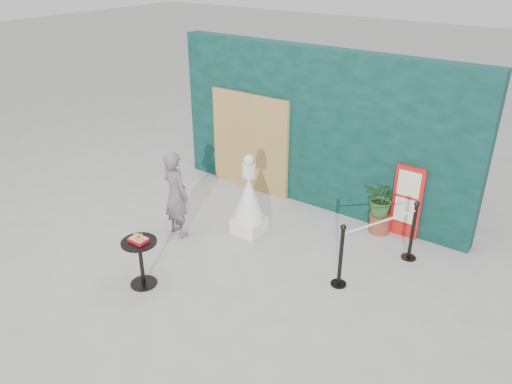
{
  "coord_description": "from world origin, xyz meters",
  "views": [
    {
      "loc": [
        4.19,
        -4.64,
        4.57
      ],
      "look_at": [
        0.0,
        1.2,
        1.0
      ],
      "focal_mm": 35.0,
      "sensor_mm": 36.0,
      "label": 1
    }
  ],
  "objects": [
    {
      "name": "bamboo_fence",
      "position": [
        -1.4,
        2.94,
        1.0
      ],
      "size": [
        1.8,
        0.08,
        2.0
      ],
      "primitive_type": "cube",
      "color": "tan",
      "rests_on": "ground"
    },
    {
      "name": "planter",
      "position": [
        1.52,
        2.82,
        0.57
      ],
      "size": [
        0.58,
        0.5,
        0.99
      ],
      "color": "brown",
      "rests_on": "ground"
    },
    {
      "name": "stanchion_barrier",
      "position": [
        1.95,
        1.67,
        0.49
      ],
      "size": [
        0.84,
        1.54,
        1.03
      ],
      "color": "black",
      "rests_on": "ground"
    },
    {
      "name": "ground",
      "position": [
        0.0,
        0.0,
        0.0
      ],
      "size": [
        60.0,
        60.0,
        0.0
      ],
      "primitive_type": "plane",
      "color": "#ADAAA5",
      "rests_on": "ground"
    },
    {
      "name": "menu_board",
      "position": [
        1.9,
        2.95,
        0.65
      ],
      "size": [
        0.5,
        0.07,
        1.3
      ],
      "color": "red",
      "rests_on": "ground"
    },
    {
      "name": "statue",
      "position": [
        -0.34,
        1.47,
        0.6
      ],
      "size": [
        0.57,
        0.57,
        1.47
      ],
      "color": "white",
      "rests_on": "ground"
    },
    {
      "name": "woman",
      "position": [
        -1.33,
        0.71,
        0.77
      ],
      "size": [
        0.62,
        0.46,
        1.54
      ],
      "primitive_type": "imported",
      "rotation": [
        0.0,
        0.0,
        2.97
      ],
      "color": "slate",
      "rests_on": "ground"
    },
    {
      "name": "cafe_table",
      "position": [
        -0.73,
        -0.67,
        0.5
      ],
      "size": [
        0.52,
        0.52,
        0.75
      ],
      "color": "black",
      "rests_on": "ground"
    },
    {
      "name": "food_basket",
      "position": [
        -0.73,
        -0.67,
        0.79
      ],
      "size": [
        0.26,
        0.19,
        0.11
      ],
      "color": "#B2131D",
      "rests_on": "cafe_table"
    },
    {
      "name": "back_wall",
      "position": [
        0.0,
        3.15,
        1.5
      ],
      "size": [
        6.0,
        0.3,
        3.0
      ],
      "primitive_type": "cube",
      "color": "black",
      "rests_on": "ground"
    }
  ]
}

